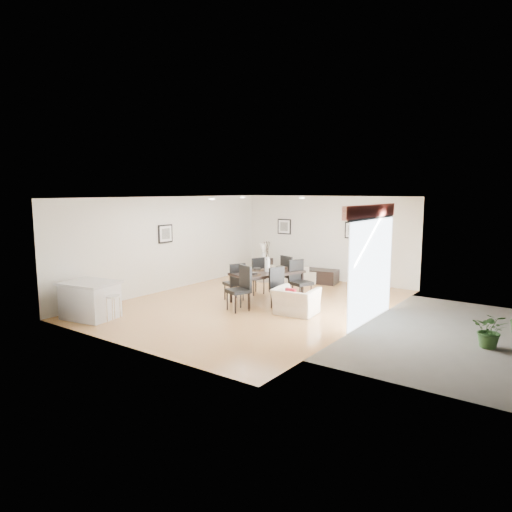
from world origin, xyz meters
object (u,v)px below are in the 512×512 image
Objects in this scene: dining_table at (267,275)px; dining_chair_foot at (289,272)px; dining_chair_efar at (299,278)px; kitchen_island at (90,300)px; armchair at (296,301)px; coffee_table at (320,276)px; side_table at (263,268)px; bar_stool at (113,300)px; dining_chair_wfar at (257,274)px; dining_chair_enear at (279,286)px; dining_chair_head at (241,286)px; dining_chair_wnear at (236,280)px; sofa at (287,273)px.

dining_chair_foot reaches higher than dining_table.
dining_chair_efar reaches higher than dining_chair_foot.
armchair is at bearing 29.80° from kitchen_island.
kitchen_island is at bearing -103.89° from dining_table.
dining_chair_foot is 1.00× the size of coffee_table.
bar_stool is (0.38, -6.23, 0.22)m from side_table.
dining_chair_foot is at bearing 155.45° from dining_chair_wfar.
dining_chair_enear is at bearing -28.23° from armchair.
side_table is at bearing -177.33° from coffee_table.
coffee_table is at bearing -76.32° from armchair.
dining_chair_head is at bearing 37.31° from kitchen_island.
side_table is at bearing 144.86° from dining_table.
side_table is 1.02× the size of bar_stool.
armchair is at bearing 40.61° from dining_chair_head.
dining_chair_efar is 1.02× the size of coffee_table.
armchair is 1.50× the size of bar_stool.
dining_chair_enear is 3.42m from coffee_table.
armchair is 0.88× the size of dining_chair_head.
dining_chair_enear is 0.93× the size of dining_chair_head.
dining_chair_enear is 0.95× the size of dining_chair_foot.
kitchen_island is (-2.32, -3.70, -0.27)m from dining_table.
bar_stool is (-1.49, -3.70, -0.15)m from dining_table.
dining_chair_wfar is at bearing -35.95° from armchair.
dining_chair_wfar is 0.78× the size of kitchen_island.
dining_chair_head is at bearing 67.73° from dining_chair_wnear.
dining_chair_wnear is 1.57× the size of bar_stool.
kitchen_island is (-1.66, -3.20, -0.14)m from dining_chair_wnear.
dining_chair_efar reaches higher than kitchen_island.
armchair is at bearing 76.34° from dining_chair_wfar.
dining_chair_enear is (-0.63, 0.26, 0.25)m from armchair.
dining_chair_foot reaches higher than dining_chair_enear.
armchair is 2.27m from dining_chair_wfar.
coffee_table is (0.06, 1.75, -0.38)m from dining_chair_foot.
dining_chair_head is 2.31m from dining_chair_foot.
coffee_table is (-0.63, 3.34, -0.35)m from dining_chair_enear.
dining_chair_efar reaches higher than coffee_table.
dining_table reaches higher than side_table.
dining_chair_wnear reaches higher than sofa.
kitchen_island is at bearing 84.37° from dining_chair_foot.
dining_chair_efar reaches higher than armchair.
dining_chair_head is (0.97, -3.63, 0.33)m from sofa.
armchair is 1.98m from dining_chair_wnear.
bar_stool is (-1.53, -2.55, -0.06)m from dining_chair_head.
dining_chair_efar is at bearing 155.92° from dining_chair_foot.
side_table is at bearing -51.14° from armchair.
bar_stool reaches higher than sofa.
dining_chair_efar is (1.59, -1.98, 0.32)m from sofa.
dining_chair_enear reaches higher than dining_table.
dining_chair_wfar reaches higher than armchair.
kitchen_island is at bearing -5.23° from dining_chair_wfar.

